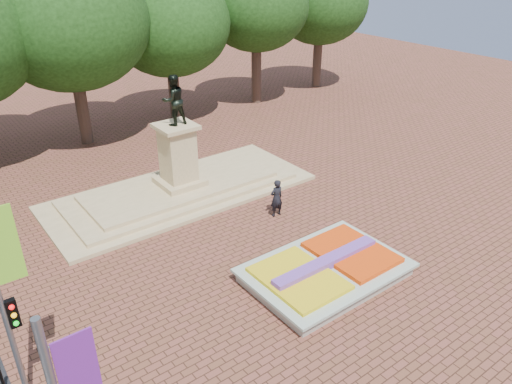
{
  "coord_description": "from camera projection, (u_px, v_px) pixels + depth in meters",
  "views": [
    {
      "loc": [
        -11.06,
        -13.35,
        12.3
      ],
      "look_at": [
        0.76,
        2.31,
        2.2
      ],
      "focal_mm": 35.0,
      "sensor_mm": 36.0,
      "label": 1
    }
  ],
  "objects": [
    {
      "name": "monument",
      "position": [
        180.0,
        179.0,
        26.3
      ],
      "size": [
        14.0,
        6.0,
        6.4
      ],
      "color": "tan",
      "rests_on": "ground"
    },
    {
      "name": "banner_poles",
      "position": [
        7.0,
        300.0,
        12.93
      ],
      "size": [
        0.88,
        11.17,
        7.0
      ],
      "color": "slate",
      "rests_on": "ground"
    },
    {
      "name": "tree_row_back",
      "position": [
        129.0,
        34.0,
        32.0
      ],
      "size": [
        44.8,
        8.8,
        10.43
      ],
      "color": "#35251D",
      "rests_on": "ground"
    },
    {
      "name": "flower_bed",
      "position": [
        326.0,
        270.0,
        19.98
      ],
      "size": [
        6.3,
        4.3,
        0.91
      ],
      "color": "gray",
      "rests_on": "ground"
    },
    {
      "name": "ground",
      "position": [
        275.0,
        263.0,
        21.03
      ],
      "size": [
        90.0,
        90.0,
        0.0
      ],
      "primitive_type": "plane",
      "color": "brown",
      "rests_on": "ground"
    },
    {
      "name": "pedestrian",
      "position": [
        276.0,
        198.0,
        24.2
      ],
      "size": [
        0.72,
        0.49,
        1.93
      ],
      "primitive_type": "imported",
      "rotation": [
        0.0,
        0.0,
        3.1
      ],
      "color": "black",
      "rests_on": "ground"
    }
  ]
}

